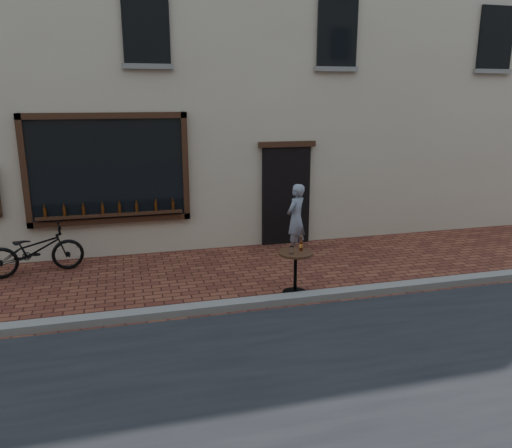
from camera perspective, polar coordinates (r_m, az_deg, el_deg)
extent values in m
plane|color=#502219|center=(7.91, -1.96, -10.15)|extent=(90.00, 90.00, 0.00)
cube|color=slate|center=(8.06, -2.29, -9.19)|extent=(90.00, 0.25, 0.12)
cube|color=#B8AC91|center=(13.71, -8.78, 21.47)|extent=(28.00, 6.00, 10.00)
cube|color=black|center=(10.56, -16.57, 6.02)|extent=(3.00, 0.06, 2.00)
cube|color=black|center=(10.45, -16.99, 11.76)|extent=(3.24, 0.10, 0.12)
cube|color=black|center=(10.74, -16.16, 0.41)|extent=(3.24, 0.10, 0.12)
cube|color=black|center=(10.70, -24.97, 5.38)|extent=(0.12, 0.10, 2.24)
cube|color=black|center=(10.61, -8.08, 6.51)|extent=(0.12, 0.10, 2.24)
cube|color=black|center=(10.66, -16.22, 1.02)|extent=(2.90, 0.16, 0.05)
cube|color=black|center=(11.25, 3.44, 3.21)|extent=(1.10, 0.10, 2.20)
cube|color=black|center=(11.06, 3.58, 9.08)|extent=(1.30, 0.10, 0.12)
cylinder|color=#3D1C07|center=(10.74, -22.93, 1.20)|extent=(0.06, 0.06, 0.19)
cylinder|color=#3D1C07|center=(10.69, -21.04, 1.33)|extent=(0.06, 0.06, 0.19)
cylinder|color=#3D1C07|center=(10.66, -19.14, 1.46)|extent=(0.06, 0.06, 0.19)
cylinder|color=#3D1C07|center=(10.64, -17.22, 1.59)|extent=(0.06, 0.06, 0.19)
cylinder|color=#3D1C07|center=(10.63, -15.30, 1.72)|extent=(0.06, 0.06, 0.19)
cylinder|color=#3D1C07|center=(10.63, -13.38, 1.84)|extent=(0.06, 0.06, 0.19)
cylinder|color=#3D1C07|center=(10.64, -11.46, 1.96)|extent=(0.06, 0.06, 0.19)
cylinder|color=#3D1C07|center=(10.67, -9.55, 2.08)|extent=(0.06, 0.06, 0.19)
cube|color=black|center=(10.57, -12.48, 21.26)|extent=(0.90, 0.06, 1.40)
cube|color=black|center=(11.51, 9.29, 20.82)|extent=(0.90, 0.06, 1.40)
cube|color=black|center=(13.61, 25.74, 18.63)|extent=(0.90, 0.06, 1.40)
imported|color=black|center=(10.31, -23.99, -2.75)|extent=(1.85, 0.98, 0.93)
cylinder|color=black|center=(8.66, 4.46, -7.82)|extent=(0.42, 0.42, 0.03)
cylinder|color=black|center=(8.53, 4.51, -5.63)|extent=(0.06, 0.06, 0.68)
cylinder|color=#321C10|center=(8.42, 4.56, -3.35)|extent=(0.58, 0.58, 0.04)
cylinder|color=gold|center=(8.47, 5.18, -2.46)|extent=(0.06, 0.06, 0.06)
cylinder|color=white|center=(8.30, 4.10, -3.00)|extent=(0.08, 0.08, 0.13)
imported|color=gray|center=(10.65, 4.58, 0.61)|extent=(0.65, 0.62, 1.50)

